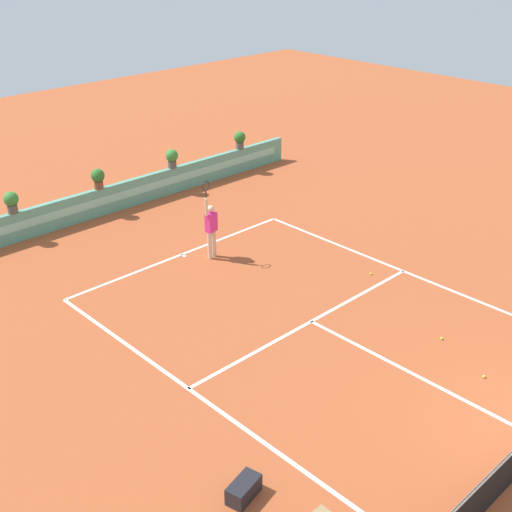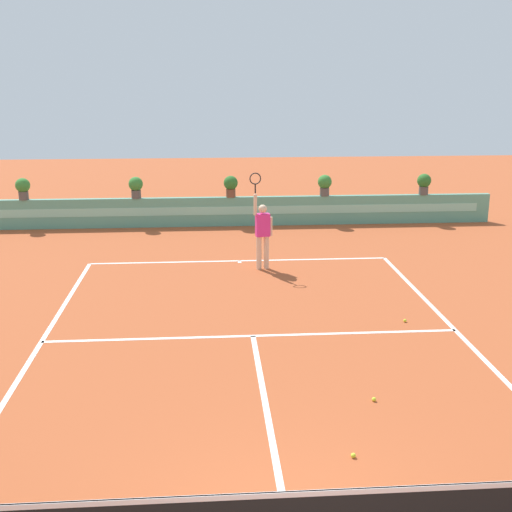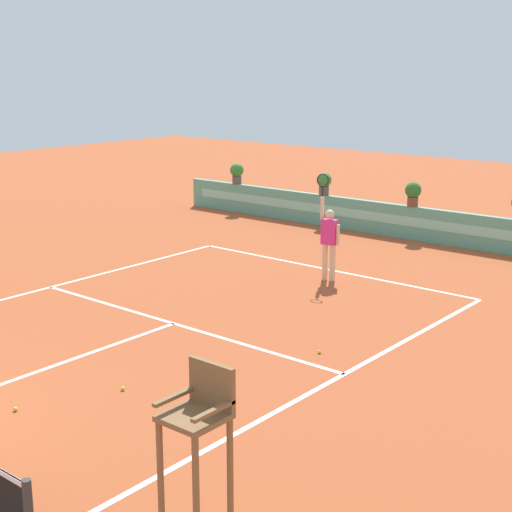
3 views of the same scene
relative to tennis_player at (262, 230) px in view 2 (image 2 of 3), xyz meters
name	(u,v)px [view 2 (image 2 of 3)]	position (x,y,z in m)	size (l,w,h in m)	color
ground_plane	(254,344)	(-0.58, -5.08, -1.05)	(60.00, 60.00, 0.00)	#A84C28
court_lines	(252,330)	(-0.58, -4.36, -1.05)	(8.32, 11.94, 0.01)	white
back_wall_barrier	(233,211)	(-0.58, 5.31, -0.55)	(18.00, 0.21, 1.00)	#599E84
tennis_player	(262,230)	(0.00, 0.00, 0.00)	(0.61, 0.28, 2.58)	beige
tennis_ball_near_baseline	(405,321)	(2.65, -4.15, -1.02)	(0.07, 0.07, 0.07)	#CCE033
tennis_ball_mid_court	(353,455)	(0.48, -9.06, -1.02)	(0.07, 0.07, 0.07)	#CCE033
tennis_ball_by_sideline	(374,399)	(1.15, -7.51, -1.02)	(0.07, 0.07, 0.07)	#CCE033
potted_plant_right	(325,184)	(2.59, 5.31, 0.36)	(0.48, 0.48, 0.72)	#514C47
potted_plant_centre	(231,185)	(-0.64, 5.31, 0.36)	(0.48, 0.48, 0.72)	brown
potted_plant_far_left	(23,187)	(-7.54, 5.31, 0.36)	(0.48, 0.48, 0.72)	#514C47
potted_plant_left	(136,186)	(-3.83, 5.31, 0.36)	(0.48, 0.48, 0.72)	#514C47
potted_plant_far_right	(424,183)	(6.07, 5.31, 0.36)	(0.48, 0.48, 0.72)	#514C47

